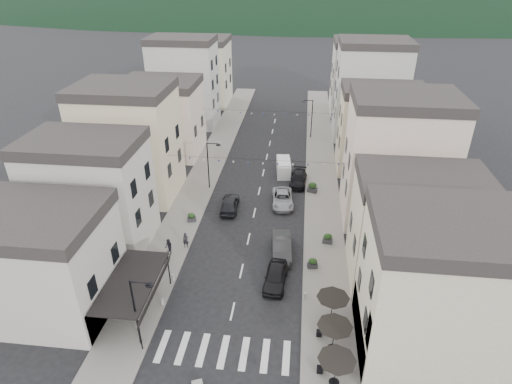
# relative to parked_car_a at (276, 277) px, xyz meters

# --- Properties ---
(ground) EXTENTS (700.00, 700.00, 0.00)m
(ground) POSITION_rel_parked_car_a_xyz_m (-3.16, -9.67, -0.76)
(ground) COLOR black
(ground) RESTS_ON ground
(sidewalk_left) EXTENTS (4.00, 76.00, 0.12)m
(sidewalk_left) POSITION_rel_parked_car_a_xyz_m (-10.66, 22.33, -0.70)
(sidewalk_left) COLOR slate
(sidewalk_left) RESTS_ON ground
(sidewalk_right) EXTENTS (4.00, 76.00, 0.12)m
(sidewalk_right) POSITION_rel_parked_car_a_xyz_m (4.34, 22.33, -0.70)
(sidewalk_right) COLOR slate
(sidewalk_right) RESTS_ON ground
(boutique_building) EXTENTS (12.00, 8.00, 8.00)m
(boutique_building) POSITION_rel_parked_car_a_xyz_m (-18.66, -4.67, 3.24)
(boutique_building) COLOR #B5B0A6
(boutique_building) RESTS_ON ground
(bistro_building) EXTENTS (10.00, 8.00, 10.00)m
(bistro_building) POSITION_rel_parked_car_a_xyz_m (11.34, -5.67, 4.24)
(bistro_building) COLOR beige
(bistro_building) RESTS_ON ground
(boutique_awning) EXTENTS (3.77, 7.50, 3.28)m
(boutique_awning) POSITION_rel_parked_car_a_xyz_m (-10.40, -4.67, 2.35)
(boutique_awning) COLOR black
(boutique_awning) RESTS_ON ground
(buildings_row_left) EXTENTS (10.20, 54.16, 14.00)m
(buildings_row_left) POSITION_rel_parked_car_a_xyz_m (-17.66, 28.08, 5.36)
(buildings_row_left) COLOR #B5B0A6
(buildings_row_left) RESTS_ON ground
(buildings_row_right) EXTENTS (10.20, 54.16, 14.50)m
(buildings_row_right) POSITION_rel_parked_car_a_xyz_m (11.34, 26.92, 5.56)
(buildings_row_right) COLOR beige
(buildings_row_right) RESTS_ON ground
(cafe_terrace) EXTENTS (2.50, 8.10, 2.53)m
(cafe_terrace) POSITION_rel_parked_car_a_xyz_m (4.54, -6.87, 1.60)
(cafe_terrace) COLOR black
(cafe_terrace) RESTS_ON ground
(streetlamp_left_near) EXTENTS (1.70, 0.56, 6.00)m
(streetlamp_left_near) POSITION_rel_parked_car_a_xyz_m (-8.98, -7.67, 2.94)
(streetlamp_left_near) COLOR black
(streetlamp_left_near) RESTS_ON ground
(streetlamp_left_far) EXTENTS (1.70, 0.56, 6.00)m
(streetlamp_left_far) POSITION_rel_parked_car_a_xyz_m (-8.98, 16.33, 2.94)
(streetlamp_left_far) COLOR black
(streetlamp_left_far) RESTS_ON ground
(streetlamp_right_far) EXTENTS (1.70, 0.56, 6.00)m
(streetlamp_right_far) POSITION_rel_parked_car_a_xyz_m (2.66, 34.33, 2.94)
(streetlamp_right_far) COLOR black
(streetlamp_right_far) RESTS_ON ground
(bollards) EXTENTS (11.66, 10.26, 0.60)m
(bollards) POSITION_rel_parked_car_a_xyz_m (-3.16, -4.17, -0.34)
(bollards) COLOR gray
(bollards) RESTS_ON ground
(bunting_near) EXTENTS (19.00, 0.28, 0.62)m
(bunting_near) POSITION_rel_parked_car_a_xyz_m (-3.16, 12.33, 4.89)
(bunting_near) COLOR black
(bunting_near) RESTS_ON ground
(bunting_far) EXTENTS (19.00, 0.28, 0.62)m
(bunting_far) POSITION_rel_parked_car_a_xyz_m (-3.16, 28.33, 4.89)
(bunting_far) COLOR black
(bunting_far) RESTS_ON ground
(parked_car_a) EXTENTS (2.10, 4.58, 1.52)m
(parked_car_a) POSITION_rel_parked_car_a_xyz_m (0.00, 0.00, 0.00)
(parked_car_a) COLOR black
(parked_car_a) RESTS_ON ground
(parked_car_b) EXTENTS (2.17, 5.11, 1.64)m
(parked_car_b) POSITION_rel_parked_car_a_xyz_m (0.27, 4.26, 0.06)
(parked_car_b) COLOR #2D2D2F
(parked_car_b) RESTS_ON ground
(parked_car_c) EXTENTS (2.80, 5.25, 1.40)m
(parked_car_c) POSITION_rel_parked_car_a_xyz_m (-0.21, 13.58, -0.06)
(parked_car_c) COLOR #999AA1
(parked_car_c) RESTS_ON ground
(parked_car_d) EXTENTS (2.23, 4.84, 1.37)m
(parked_car_d) POSITION_rel_parked_car_a_xyz_m (1.44, 18.69, -0.08)
(parked_car_d) COLOR black
(parked_car_d) RESTS_ON ground
(parked_car_e) EXTENTS (2.01, 4.63, 1.55)m
(parked_car_e) POSITION_rel_parked_car_a_xyz_m (-5.96, 11.71, 0.02)
(parked_car_e) COLOR black
(parked_car_e) RESTS_ON ground
(delivery_van) EXTENTS (2.12, 4.39, 2.03)m
(delivery_van) POSITION_rel_parked_car_a_xyz_m (-0.55, 21.34, 0.24)
(delivery_van) COLOR white
(delivery_van) RESTS_ON ground
(pedestrian_a) EXTENTS (0.62, 0.45, 1.59)m
(pedestrian_a) POSITION_rel_parked_car_a_xyz_m (-8.96, 4.15, 0.15)
(pedestrian_a) COLOR black
(pedestrian_a) RESTS_ON sidewalk_left
(pedestrian_b) EXTENTS (0.95, 0.95, 1.56)m
(pedestrian_b) POSITION_rel_parked_car_a_xyz_m (-10.29, 3.00, 0.14)
(pedestrian_b) COLOR black
(pedestrian_b) RESTS_ON sidewalk_left
(planter_la) EXTENTS (1.14, 0.77, 1.17)m
(planter_la) POSITION_rel_parked_car_a_xyz_m (-10.45, 1.50, -0.07)
(planter_la) COLOR #323134
(planter_la) RESTS_ON sidewalk_left
(planter_lb) EXTENTS (1.01, 0.75, 1.01)m
(planter_lb) POSITION_rel_parked_car_a_xyz_m (-9.54, 8.69, -0.15)
(planter_lb) COLOR #2B2B2D
(planter_lb) RESTS_ON sidewalk_left
(planter_ra) EXTENTS (0.96, 0.61, 1.01)m
(planter_ra) POSITION_rel_parked_car_a_xyz_m (3.17, 2.40, -0.15)
(planter_ra) COLOR #29292B
(planter_ra) RESTS_ON sidewalk_right
(planter_rb) EXTENTS (1.01, 0.65, 1.06)m
(planter_rb) POSITION_rel_parked_car_a_xyz_m (4.64, 6.39, -0.13)
(planter_rb) COLOR #2D2D2F
(planter_rb) RESTS_ON sidewalk_right
(planter_rc) EXTENTS (1.26, 0.90, 1.27)m
(planter_rc) POSITION_rel_parked_car_a_xyz_m (3.17, 16.59, -0.02)
(planter_rc) COLOR #2A2B2D
(planter_rc) RESTS_ON sidewalk_right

